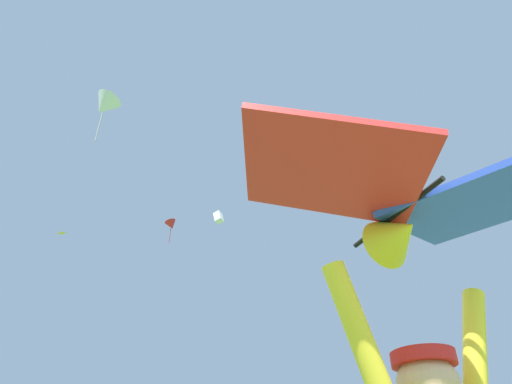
{
  "coord_description": "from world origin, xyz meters",
  "views": [
    {
      "loc": [
        -1.23,
        -1.35,
        1.12
      ],
      "look_at": [
        -0.06,
        2.1,
        3.64
      ],
      "focal_mm": 32.34,
      "sensor_mm": 36.0,
      "label": 1
    }
  ],
  "objects_px": {
    "distant_kite_white_mid_right": "(104,106)",
    "distant_kite_orange_far_center": "(384,210)",
    "distant_kite_red_low_right": "(171,225)",
    "held_stunt_kite": "(403,203)",
    "distant_kite_white_low_left": "(219,217)",
    "distant_kite_yellow_overhead_distant": "(61,233)"
  },
  "relations": [
    {
      "from": "distant_kite_white_mid_right",
      "to": "distant_kite_orange_far_center",
      "type": "xyz_separation_m",
      "value": [
        9.59,
        -8.07,
        -9.16
      ]
    },
    {
      "from": "distant_kite_white_mid_right",
      "to": "distant_kite_red_low_right",
      "type": "bearing_deg",
      "value": 68.71
    },
    {
      "from": "held_stunt_kite",
      "to": "distant_kite_red_low_right",
      "type": "xyz_separation_m",
      "value": [
        2.75,
        31.83,
        18.16
      ]
    },
    {
      "from": "distant_kite_red_low_right",
      "to": "distant_kite_orange_far_center",
      "type": "bearing_deg",
      "value": -80.73
    },
    {
      "from": "held_stunt_kite",
      "to": "distant_kite_white_low_left",
      "type": "xyz_separation_m",
      "value": [
        6.02,
        28.94,
        17.87
      ]
    },
    {
      "from": "held_stunt_kite",
      "to": "distant_kite_yellow_overhead_distant",
      "type": "relative_size",
      "value": 3.17
    },
    {
      "from": "distant_kite_red_low_right",
      "to": "distant_kite_yellow_overhead_distant",
      "type": "distance_m",
      "value": 9.12
    },
    {
      "from": "distant_kite_white_mid_right",
      "to": "distant_kite_orange_far_center",
      "type": "distance_m",
      "value": 15.53
    },
    {
      "from": "held_stunt_kite",
      "to": "distant_kite_red_low_right",
      "type": "relative_size",
      "value": 0.75
    },
    {
      "from": "held_stunt_kite",
      "to": "distant_kite_yellow_overhead_distant",
      "type": "bearing_deg",
      "value": 99.7
    },
    {
      "from": "distant_kite_red_low_right",
      "to": "distant_kite_orange_far_center",
      "type": "xyz_separation_m",
      "value": [
        3.76,
        -23.04,
        -11.61
      ]
    },
    {
      "from": "distant_kite_white_low_left",
      "to": "held_stunt_kite",
      "type": "bearing_deg",
      "value": -101.75
    },
    {
      "from": "distant_kite_red_low_right",
      "to": "distant_kite_orange_far_center",
      "type": "distance_m",
      "value": 26.07
    },
    {
      "from": "held_stunt_kite",
      "to": "distant_kite_white_mid_right",
      "type": "distance_m",
      "value": 23.26
    },
    {
      "from": "distant_kite_white_mid_right",
      "to": "distant_kite_orange_far_center",
      "type": "relative_size",
      "value": 4.25
    },
    {
      "from": "distant_kite_orange_far_center",
      "to": "distant_kite_white_low_left",
      "type": "distance_m",
      "value": 23.11
    },
    {
      "from": "distant_kite_red_low_right",
      "to": "distant_kite_yellow_overhead_distant",
      "type": "relative_size",
      "value": 4.23
    },
    {
      "from": "distant_kite_white_mid_right",
      "to": "distant_kite_red_low_right",
      "type": "height_order",
      "value": "distant_kite_red_low_right"
    },
    {
      "from": "held_stunt_kite",
      "to": "distant_kite_orange_far_center",
      "type": "distance_m",
      "value": 12.76
    },
    {
      "from": "distant_kite_orange_far_center",
      "to": "distant_kite_yellow_overhead_distant",
      "type": "bearing_deg",
      "value": 119.87
    },
    {
      "from": "held_stunt_kite",
      "to": "distant_kite_orange_far_center",
      "type": "bearing_deg",
      "value": 53.48
    },
    {
      "from": "distant_kite_white_mid_right",
      "to": "distant_kite_white_low_left",
      "type": "relative_size",
      "value": 3.0
    }
  ]
}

